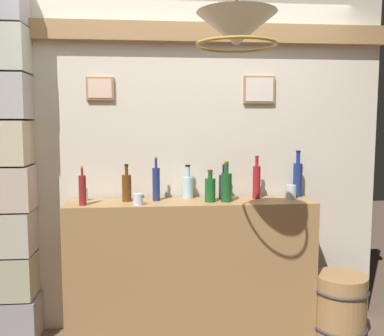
{
  "coord_description": "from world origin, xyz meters",
  "views": [
    {
      "loc": [
        -0.28,
        -2.17,
        1.6
      ],
      "look_at": [
        0.0,
        0.8,
        1.28
      ],
      "focal_mm": 39.5,
      "sensor_mm": 36.0,
      "label": 1
    }
  ],
  "objects_px": {
    "liquor_bottle_vodka": "(82,190)",
    "wooden_barrel": "(340,307)",
    "liquor_bottle_sherry": "(224,186)",
    "liquor_bottle_vermouth": "(210,189)",
    "pendant_lamp": "(236,31)",
    "glass_tumbler_highball": "(84,194)",
    "liquor_bottle_whiskey": "(226,186)",
    "glass_tumbler_shot": "(138,199)",
    "liquor_bottle_bourbon": "(298,178)",
    "liquor_bottle_mezcal": "(156,183)",
    "liquor_bottle_gin": "(257,181)",
    "liquor_bottle_port": "(127,187)",
    "liquor_bottle_tequila": "(188,186)",
    "glass_tumbler_rocks": "(291,192)"
  },
  "relations": [
    {
      "from": "glass_tumbler_highball",
      "to": "pendant_lamp",
      "type": "relative_size",
      "value": 0.19
    },
    {
      "from": "glass_tumbler_highball",
      "to": "wooden_barrel",
      "type": "bearing_deg",
      "value": -7.74
    },
    {
      "from": "liquor_bottle_whiskey",
      "to": "liquor_bottle_gin",
      "type": "xyz_separation_m",
      "value": [
        0.25,
        0.11,
        0.02
      ]
    },
    {
      "from": "liquor_bottle_whiskey",
      "to": "liquor_bottle_mezcal",
      "type": "distance_m",
      "value": 0.51
    },
    {
      "from": "liquor_bottle_gin",
      "to": "liquor_bottle_sherry",
      "type": "bearing_deg",
      "value": 175.45
    },
    {
      "from": "liquor_bottle_vermouth",
      "to": "pendant_lamp",
      "type": "xyz_separation_m",
      "value": [
        0.02,
        -0.8,
        0.94
      ]
    },
    {
      "from": "glass_tumbler_highball",
      "to": "liquor_bottle_whiskey",
      "type": "bearing_deg",
      "value": -7.59
    },
    {
      "from": "liquor_bottle_whiskey",
      "to": "liquor_bottle_gin",
      "type": "relative_size",
      "value": 0.92
    },
    {
      "from": "liquor_bottle_port",
      "to": "glass_tumbler_highball",
      "type": "height_order",
      "value": "liquor_bottle_port"
    },
    {
      "from": "liquor_bottle_mezcal",
      "to": "glass_tumbler_highball",
      "type": "height_order",
      "value": "liquor_bottle_mezcal"
    },
    {
      "from": "liquor_bottle_whiskey",
      "to": "glass_tumbler_shot",
      "type": "height_order",
      "value": "liquor_bottle_whiskey"
    },
    {
      "from": "liquor_bottle_gin",
      "to": "liquor_bottle_tequila",
      "type": "distance_m",
      "value": 0.52
    },
    {
      "from": "liquor_bottle_vermouth",
      "to": "wooden_barrel",
      "type": "relative_size",
      "value": 0.47
    },
    {
      "from": "liquor_bottle_tequila",
      "to": "glass_tumbler_highball",
      "type": "relative_size",
      "value": 2.61
    },
    {
      "from": "liquor_bottle_sherry",
      "to": "liquor_bottle_gin",
      "type": "bearing_deg",
      "value": -4.55
    },
    {
      "from": "liquor_bottle_port",
      "to": "liquor_bottle_vermouth",
      "type": "xyz_separation_m",
      "value": [
        0.6,
        -0.08,
        -0.01
      ]
    },
    {
      "from": "wooden_barrel",
      "to": "liquor_bottle_sherry",
      "type": "bearing_deg",
      "value": 163.7
    },
    {
      "from": "wooden_barrel",
      "to": "pendant_lamp",
      "type": "bearing_deg",
      "value": -143.76
    },
    {
      "from": "liquor_bottle_vermouth",
      "to": "liquor_bottle_bourbon",
      "type": "bearing_deg",
      "value": 12.96
    },
    {
      "from": "liquor_bottle_vermouth",
      "to": "glass_tumbler_highball",
      "type": "height_order",
      "value": "liquor_bottle_vermouth"
    },
    {
      "from": "liquor_bottle_mezcal",
      "to": "liquor_bottle_vodka",
      "type": "bearing_deg",
      "value": -165.61
    },
    {
      "from": "liquor_bottle_bourbon",
      "to": "pendant_lamp",
      "type": "xyz_separation_m",
      "value": [
        -0.68,
        -0.97,
        0.9
      ]
    },
    {
      "from": "liquor_bottle_sherry",
      "to": "liquor_bottle_vermouth",
      "type": "xyz_separation_m",
      "value": [
        -0.12,
        -0.12,
        -0.0
      ]
    },
    {
      "from": "liquor_bottle_bourbon",
      "to": "glass_tumbler_shot",
      "type": "xyz_separation_m",
      "value": [
        -1.22,
        -0.23,
        -0.1
      ]
    },
    {
      "from": "liquor_bottle_whiskey",
      "to": "liquor_bottle_tequila",
      "type": "height_order",
      "value": "liquor_bottle_whiskey"
    },
    {
      "from": "liquor_bottle_tequila",
      "to": "pendant_lamp",
      "type": "xyz_separation_m",
      "value": [
        0.17,
        -0.97,
        0.94
      ]
    },
    {
      "from": "liquor_bottle_bourbon",
      "to": "liquor_bottle_vodka",
      "type": "distance_m",
      "value": 1.62
    },
    {
      "from": "liquor_bottle_vermouth",
      "to": "liquor_bottle_mezcal",
      "type": "xyz_separation_m",
      "value": [
        -0.39,
        0.09,
        0.03
      ]
    },
    {
      "from": "liquor_bottle_whiskey",
      "to": "liquor_bottle_vodka",
      "type": "relative_size",
      "value": 1.1
    },
    {
      "from": "liquor_bottle_mezcal",
      "to": "wooden_barrel",
      "type": "xyz_separation_m",
      "value": [
        1.34,
        -0.21,
        -0.91
      ]
    },
    {
      "from": "liquor_bottle_gin",
      "to": "liquor_bottle_vodka",
      "type": "relative_size",
      "value": 1.19
    },
    {
      "from": "glass_tumbler_rocks",
      "to": "liquor_bottle_whiskey",
      "type": "bearing_deg",
      "value": -173.33
    },
    {
      "from": "liquor_bottle_port",
      "to": "liquor_bottle_vodka",
      "type": "relative_size",
      "value": 1.0
    },
    {
      "from": "liquor_bottle_whiskey",
      "to": "glass_tumbler_rocks",
      "type": "height_order",
      "value": "liquor_bottle_whiskey"
    },
    {
      "from": "liquor_bottle_gin",
      "to": "glass_tumbler_highball",
      "type": "height_order",
      "value": "liquor_bottle_gin"
    },
    {
      "from": "liquor_bottle_gin",
      "to": "wooden_barrel",
      "type": "distance_m",
      "value": 1.11
    },
    {
      "from": "liquor_bottle_sherry",
      "to": "wooden_barrel",
      "type": "relative_size",
      "value": 0.55
    },
    {
      "from": "liquor_bottle_tequila",
      "to": "glass_tumbler_rocks",
      "type": "distance_m",
      "value": 0.77
    },
    {
      "from": "liquor_bottle_sherry",
      "to": "liquor_bottle_vermouth",
      "type": "bearing_deg",
      "value": -134.52
    },
    {
      "from": "liquor_bottle_sherry",
      "to": "glass_tumbler_shot",
      "type": "height_order",
      "value": "liquor_bottle_sherry"
    },
    {
      "from": "liquor_bottle_vermouth",
      "to": "liquor_bottle_vodka",
      "type": "bearing_deg",
      "value": -177.12
    },
    {
      "from": "liquor_bottle_port",
      "to": "liquor_bottle_vodka",
      "type": "bearing_deg",
      "value": -157.6
    },
    {
      "from": "liquor_bottle_vodka",
      "to": "wooden_barrel",
      "type": "relative_size",
      "value": 0.55
    },
    {
      "from": "glass_tumbler_rocks",
      "to": "glass_tumbler_highball",
      "type": "relative_size",
      "value": 1.08
    },
    {
      "from": "liquor_bottle_bourbon",
      "to": "pendant_lamp",
      "type": "relative_size",
      "value": 0.69
    },
    {
      "from": "liquor_bottle_port",
      "to": "liquor_bottle_mezcal",
      "type": "distance_m",
      "value": 0.22
    },
    {
      "from": "liquor_bottle_gin",
      "to": "glass_tumbler_rocks",
      "type": "relative_size",
      "value": 3.06
    },
    {
      "from": "liquor_bottle_port",
      "to": "liquor_bottle_tequila",
      "type": "distance_m",
      "value": 0.46
    },
    {
      "from": "liquor_bottle_mezcal",
      "to": "glass_tumbler_shot",
      "type": "height_order",
      "value": "liquor_bottle_mezcal"
    },
    {
      "from": "glass_tumbler_shot",
      "to": "liquor_bottle_vodka",
      "type": "bearing_deg",
      "value": 176.39
    }
  ]
}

